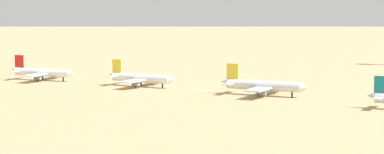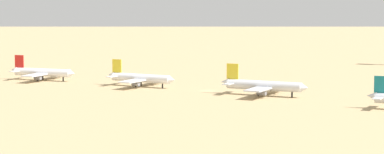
% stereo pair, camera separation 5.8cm
% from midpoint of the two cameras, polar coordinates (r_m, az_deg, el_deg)
% --- Properties ---
extents(ground, '(4000.00, 4000.00, 0.00)m').
position_cam_midpoint_polar(ground, '(275.09, 1.20, -1.09)').
color(ground, tan).
extents(parked_jet_red_1, '(32.20, 27.51, 10.68)m').
position_cam_midpoint_polar(parked_jet_red_1, '(317.43, -11.79, 0.36)').
color(parked_jet_red_1, white).
rests_on(parked_jet_red_1, ground).
extents(parked_jet_yellow_2, '(31.93, 26.83, 10.55)m').
position_cam_midpoint_polar(parked_jet_yellow_2, '(288.55, -4.12, -0.08)').
color(parked_jet_yellow_2, white).
rests_on(parked_jet_yellow_2, ground).
extents(parked_jet_yellow_3, '(33.86, 28.61, 11.18)m').
position_cam_midpoint_polar(parked_jet_yellow_3, '(261.23, 5.62, -0.68)').
color(parked_jet_yellow_3, silver).
rests_on(parked_jet_yellow_3, ground).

